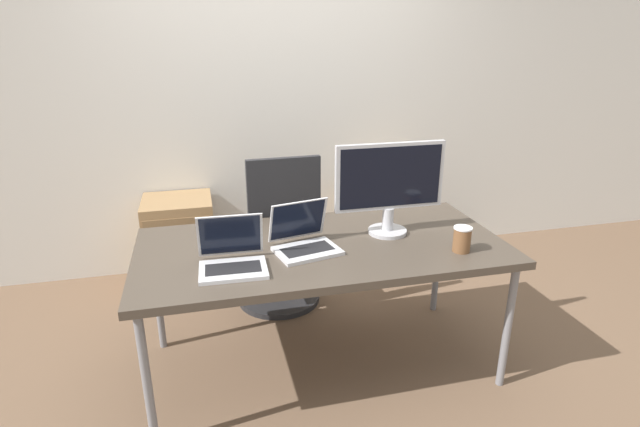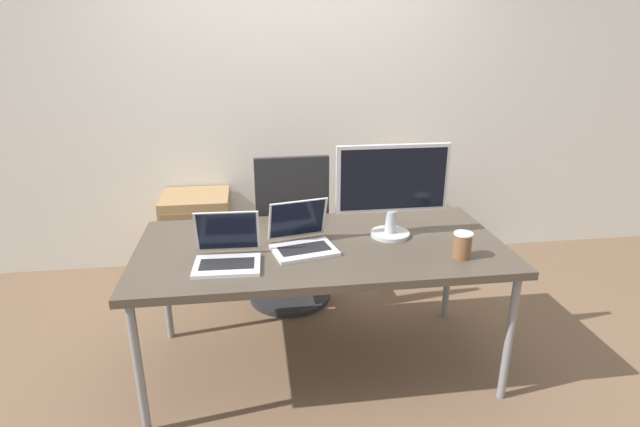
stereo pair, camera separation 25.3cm
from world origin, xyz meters
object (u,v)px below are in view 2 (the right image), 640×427
at_px(coffee_cup_brown, 462,245).
at_px(cabinet_right, 398,226).
at_px(coffee_cup_white, 284,227).
at_px(office_chair, 290,249).
at_px(laptop_left, 227,254).
at_px(cabinet_left, 199,236).
at_px(laptop_right, 302,239).
at_px(monitor, 392,187).

bearing_deg(coffee_cup_brown, cabinet_right, 84.76).
bearing_deg(coffee_cup_white, coffee_cup_brown, -26.16).
xyz_separation_m(office_chair, cabinet_right, (0.89, 0.51, -0.08)).
relative_size(laptop_left, coffee_cup_white, 3.63).
bearing_deg(cabinet_left, laptop_right, -62.46).
relative_size(cabinet_left, laptop_right, 1.86).
bearing_deg(laptop_left, laptop_right, 18.67).
bearing_deg(laptop_left, monitor, 14.76).
relative_size(laptop_right, coffee_cup_white, 4.02).
distance_m(laptop_left, monitor, 0.90).
xyz_separation_m(cabinet_right, laptop_right, (-0.88, -1.25, 0.46)).
xyz_separation_m(laptop_right, coffee_cup_brown, (0.75, -0.21, 0.02)).
xyz_separation_m(cabinet_right, coffee_cup_brown, (-0.13, -1.46, 0.47)).
height_order(cabinet_right, laptop_left, laptop_left).
bearing_deg(laptop_right, monitor, 11.70).
xyz_separation_m(cabinet_right, monitor, (-0.40, -1.15, 0.68)).
distance_m(cabinet_right, coffee_cup_white, 1.50).
xyz_separation_m(cabinet_left, coffee_cup_brown, (1.40, -1.46, 0.47)).
height_order(laptop_left, coffee_cup_brown, laptop_left).
relative_size(cabinet_right, coffee_cup_brown, 5.07).
bearing_deg(laptop_left, coffee_cup_brown, -4.60).
xyz_separation_m(cabinet_left, laptop_right, (0.65, -1.25, 0.46)).
xyz_separation_m(laptop_right, coffee_cup_white, (-0.08, 0.19, -0.01)).
bearing_deg(coffee_cup_brown, laptop_left, 175.40).
height_order(office_chair, coffee_cup_brown, office_chair).
relative_size(office_chair, cabinet_left, 1.66).
height_order(laptop_right, coffee_cup_brown, laptop_right).
xyz_separation_m(cabinet_right, coffee_cup_white, (-0.96, -1.06, 0.45)).
xyz_separation_m(laptop_left, monitor, (0.84, 0.22, 0.22)).
distance_m(office_chair, coffee_cup_white, 0.67).
height_order(cabinet_right, monitor, monitor).
xyz_separation_m(cabinet_left, laptop_left, (0.29, -1.37, 0.46)).
distance_m(cabinet_left, coffee_cup_brown, 2.08).
relative_size(cabinet_left, coffee_cup_brown, 5.07).
height_order(cabinet_right, laptop_right, laptop_right).
bearing_deg(monitor, coffee_cup_white, 170.59).
bearing_deg(monitor, laptop_left, -165.24).
distance_m(coffee_cup_white, coffee_cup_brown, 0.92).
bearing_deg(laptop_right, cabinet_right, 54.84).
xyz_separation_m(cabinet_left, cabinet_right, (1.53, 0.00, 0.00)).
bearing_deg(monitor, coffee_cup_brown, -49.46).
xyz_separation_m(laptop_left, coffee_cup_white, (0.29, 0.31, -0.01)).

